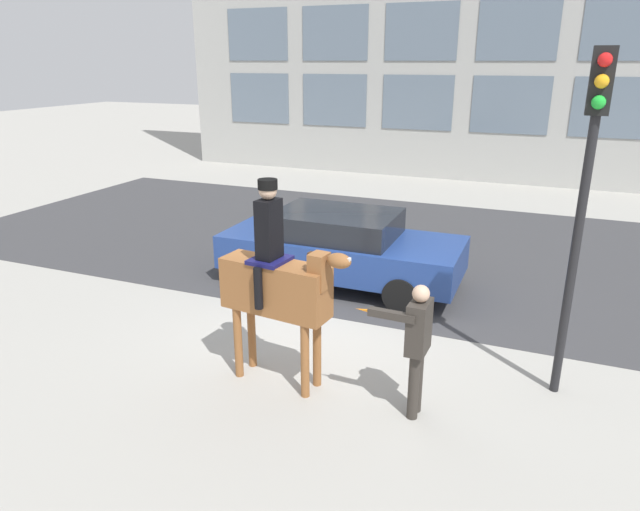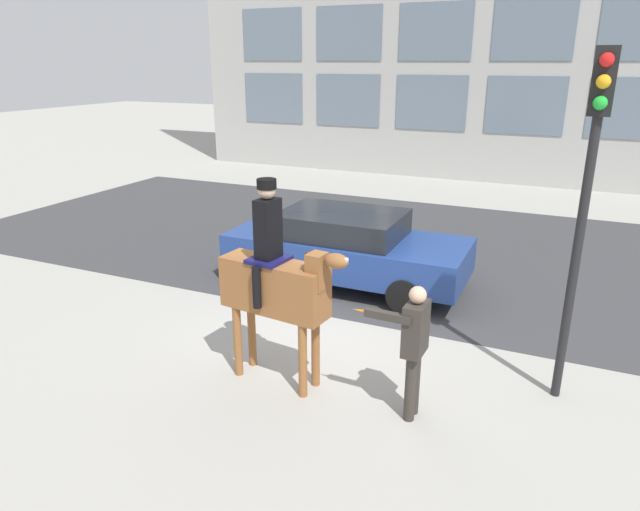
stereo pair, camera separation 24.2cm
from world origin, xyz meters
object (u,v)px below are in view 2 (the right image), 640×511
mounted_horse_lead (276,282)px  traffic_light (588,178)px  street_car_near_lane (346,247)px  pedestrian_bystander (413,342)px

mounted_horse_lead → traffic_light: bearing=25.0°
mounted_horse_lead → street_car_near_lane: bearing=104.3°
street_car_near_lane → traffic_light: size_ratio=1.06×
mounted_horse_lead → street_car_near_lane: mounted_horse_lead is taller
pedestrian_bystander → traffic_light: size_ratio=0.40×
traffic_light → mounted_horse_lead: bearing=-161.8°
pedestrian_bystander → street_car_near_lane: 4.36m
pedestrian_bystander → traffic_light: (1.58, 1.20, 1.82)m
street_car_near_lane → traffic_light: (3.88, -2.50, 2.07)m
pedestrian_bystander → traffic_light: traffic_light is taller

